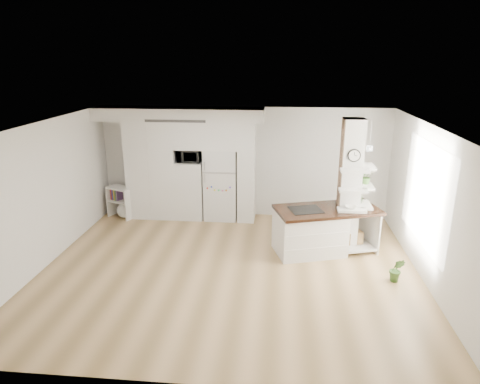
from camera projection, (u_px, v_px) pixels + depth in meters
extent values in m
cube|color=tan|center=(230.00, 269.00, 8.06)|extent=(7.00, 6.00, 0.01)
cube|color=white|center=(228.00, 126.00, 7.24)|extent=(7.00, 6.00, 0.04)
cube|color=silver|center=(244.00, 162.00, 10.50)|extent=(7.00, 0.04, 2.70)
cube|color=silver|center=(197.00, 287.00, 4.80)|extent=(7.00, 0.04, 2.70)
cube|color=silver|center=(43.00, 196.00, 7.97)|extent=(0.04, 6.00, 2.70)
cube|color=silver|center=(431.00, 208.00, 7.33)|extent=(0.04, 6.00, 2.70)
cube|color=white|center=(153.00, 169.00, 10.43)|extent=(1.20, 0.65, 2.40)
cube|color=white|center=(191.00, 190.00, 10.50)|extent=(0.65, 0.65, 1.42)
cube|color=white|center=(189.00, 134.00, 10.09)|extent=(0.65, 0.65, 0.65)
cube|color=white|center=(220.00, 135.00, 10.02)|extent=(0.85, 0.65, 0.65)
cube|color=white|center=(247.00, 172.00, 10.22)|extent=(0.40, 0.65, 2.40)
cube|color=silver|center=(178.00, 114.00, 9.94)|extent=(4.00, 0.70, 0.30)
cube|color=#262626|center=(175.00, 121.00, 9.65)|extent=(1.40, 0.04, 0.06)
cube|color=silver|center=(221.00, 184.00, 10.39)|extent=(0.78, 0.66, 1.75)
cube|color=#B2B2B7|center=(219.00, 173.00, 9.95)|extent=(0.78, 0.01, 0.03)
cube|color=silver|center=(350.00, 186.00, 8.58)|extent=(0.40, 0.40, 2.70)
cube|color=#9D7B58|center=(339.00, 186.00, 8.60)|extent=(0.02, 0.40, 2.70)
cube|color=#9D7B58|center=(348.00, 183.00, 8.78)|extent=(0.40, 0.02, 2.70)
cylinder|color=black|center=(354.00, 155.00, 8.18)|extent=(0.25, 0.03, 0.25)
cylinder|color=white|center=(354.00, 156.00, 8.16)|extent=(0.21, 0.01, 0.21)
plane|color=white|center=(426.00, 194.00, 7.57)|extent=(0.00, 2.40, 2.40)
cylinder|color=white|center=(327.00, 160.00, 7.40)|extent=(0.12, 0.12, 0.10)
cube|color=white|center=(309.00, 233.00, 8.64)|extent=(1.53, 1.22, 0.86)
cube|color=white|center=(353.00, 243.00, 8.92)|extent=(0.94, 1.04, 0.04)
cube|color=white|center=(369.00, 228.00, 8.89)|extent=(0.29, 0.84, 0.86)
cube|color=black|center=(327.00, 210.00, 8.57)|extent=(2.24, 1.53, 0.06)
cube|color=black|center=(306.00, 210.00, 8.47)|extent=(0.74, 0.67, 0.01)
cube|color=olive|center=(351.00, 237.00, 8.87)|extent=(0.48, 0.41, 0.26)
cylinder|color=white|center=(359.00, 199.00, 8.76)|extent=(0.12, 0.12, 0.22)
cube|color=white|center=(112.00, 200.00, 10.74)|extent=(0.19, 0.35, 0.78)
cube|color=white|center=(131.00, 204.00, 10.44)|extent=(0.19, 0.35, 0.78)
cube|color=white|center=(120.00, 188.00, 10.47)|extent=(0.75, 0.62, 0.03)
cube|color=white|center=(121.00, 201.00, 10.58)|extent=(0.72, 0.60, 0.03)
sphere|color=silver|center=(125.00, 210.00, 10.60)|extent=(0.38, 0.38, 0.38)
imported|color=#3B6628|center=(397.00, 270.00, 7.55)|extent=(0.30, 0.27, 0.46)
imported|color=#3B6628|center=(374.00, 225.00, 9.46)|extent=(0.31, 0.31, 0.52)
imported|color=#2D2D2D|center=(189.00, 156.00, 10.19)|extent=(0.54, 0.37, 0.30)
imported|color=#3B6628|center=(366.00, 177.00, 8.59)|extent=(0.27, 0.23, 0.30)
imported|color=white|center=(351.00, 207.00, 8.40)|extent=(0.22, 0.22, 0.05)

